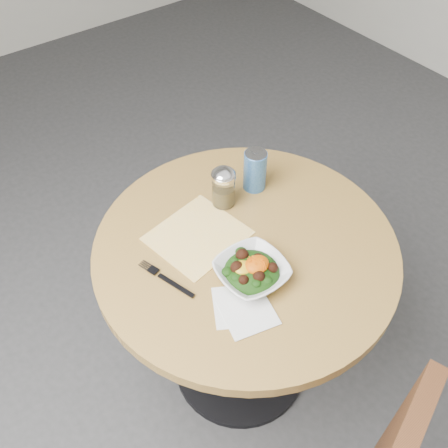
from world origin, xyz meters
TOP-DOWN VIEW (x-y plane):
  - ground at (0.00, 0.00)m, footprint 6.00×6.00m
  - table at (0.00, 0.00)m, footprint 0.90×0.90m
  - cloth_napkin at (-0.09, 0.11)m, footprint 0.29×0.28m
  - paper_napkins at (-0.15, -0.17)m, footprint 0.18×0.20m
  - salad_bowl at (-0.06, -0.10)m, footprint 0.19×0.19m
  - fork at (-0.26, 0.04)m, footprint 0.07×0.19m
  - spice_shaker at (0.05, 0.18)m, footprint 0.08×0.08m
  - beverage_can at (0.18, 0.18)m, footprint 0.07×0.07m

SIDE VIEW (x-z plane):
  - ground at x=0.00m, z-range 0.00..0.00m
  - table at x=0.00m, z-range 0.18..0.93m
  - cloth_napkin at x=-0.09m, z-range 0.75..0.75m
  - paper_napkins at x=-0.15m, z-range 0.75..0.75m
  - fork at x=-0.26m, z-range 0.75..0.76m
  - salad_bowl at x=-0.06m, z-range 0.74..0.81m
  - spice_shaker at x=0.05m, z-range 0.75..0.88m
  - beverage_can at x=0.18m, z-range 0.75..0.89m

